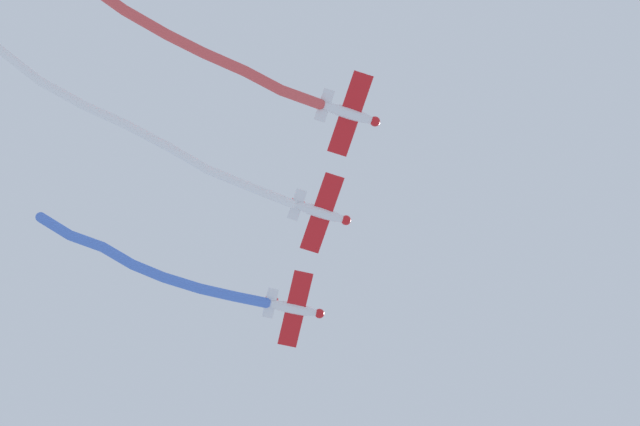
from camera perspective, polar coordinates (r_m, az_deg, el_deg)
airplane_lead at (r=85.03m, az=1.47°, el=4.94°), size 5.01×6.17×1.61m
smoke_trail_lead at (r=84.53m, az=-8.62°, el=9.56°), size 21.03×20.24×1.54m
airplane_left_wing at (r=87.49m, az=0.07°, el=0.02°), size 5.01×6.16×1.61m
smoke_trail_left_wing at (r=86.53m, az=-10.34°, el=4.95°), size 21.59×22.55×1.76m
airplane_right_wing at (r=90.05m, az=-1.25°, el=-4.73°), size 4.94×6.34×1.61m
smoke_trail_right_wing at (r=90.48m, az=-8.36°, el=-2.64°), size 16.26×11.15×3.13m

